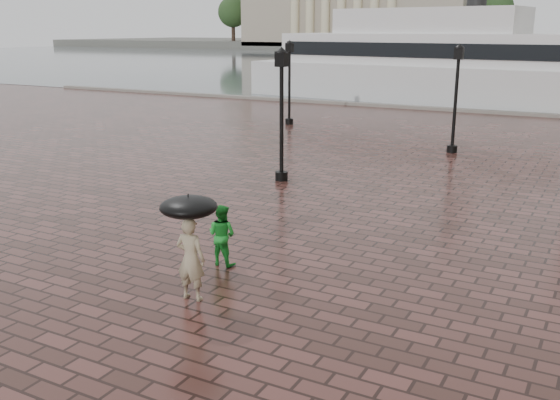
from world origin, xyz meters
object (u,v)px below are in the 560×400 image
at_px(ferry_near, 427,64).
at_px(street_lamps, 463,99).
at_px(adult_pedestrian, 191,259).
at_px(child_pedestrian, 222,235).

bearing_deg(ferry_near, street_lamps, -63.48).
bearing_deg(ferry_near, adult_pedestrian, -74.29).
bearing_deg(adult_pedestrian, child_pedestrian, -80.07).
bearing_deg(child_pedestrian, street_lamps, -95.66).
xyz_separation_m(street_lamps, ferry_near, (-6.96, 19.40, 0.36)).
bearing_deg(child_pedestrian, adult_pedestrian, 106.37).
bearing_deg(street_lamps, child_pedestrian, -96.41).
distance_m(street_lamps, child_pedestrian, 15.52).
distance_m(adult_pedestrian, child_pedestrian, 1.93).
bearing_deg(ferry_near, child_pedestrian, -74.65).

